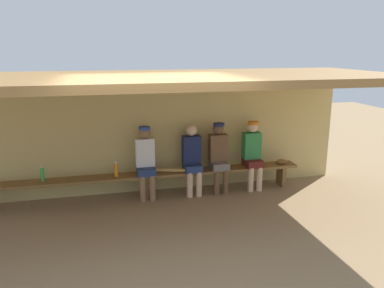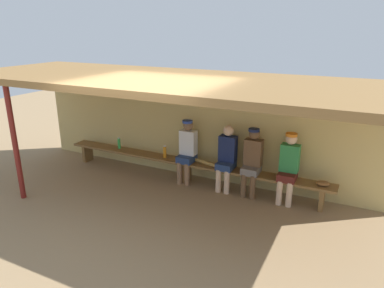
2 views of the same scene
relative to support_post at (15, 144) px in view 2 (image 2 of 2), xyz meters
name	(u,v)px [view 2 (image 2 of 2)]	position (x,y,z in m)	size (l,w,h in m)	color
ground_plane	(147,213)	(2.50, 0.55, -1.10)	(24.00, 24.00, 0.00)	#937754
back_wall	(196,127)	(2.50, 2.55, 0.00)	(8.00, 0.20, 2.20)	tan
dugout_roof	(164,81)	(2.50, 1.25, 1.16)	(8.00, 2.80, 0.12)	olive
support_post	(15,144)	(0.00, 0.00, 0.00)	(0.10, 0.10, 2.20)	maroon
bench	(187,164)	(2.50, 2.10, -0.71)	(6.00, 0.36, 0.46)	brown
player_in_white	(252,159)	(3.91, 2.10, -0.35)	(0.34, 0.42, 1.34)	slate
player_leftmost	(187,148)	(2.50, 2.10, -0.35)	(0.34, 0.42, 1.34)	navy
player_in_red	(227,156)	(3.38, 2.10, -0.37)	(0.34, 0.42, 1.34)	navy
player_shirtless_tan	(289,165)	(4.60, 2.10, -0.35)	(0.34, 0.42, 1.34)	#591E19
water_bottle_orange	(119,143)	(0.71, 2.14, -0.51)	(0.06, 0.06, 0.26)	green
water_bottle_blue	(165,152)	(1.97, 2.08, -0.51)	(0.07, 0.07, 0.27)	orange
baseball_glove_worn	(323,183)	(5.23, 2.09, -0.60)	(0.24, 0.17, 0.09)	brown
baseball_bat	(206,163)	(2.95, 2.10, -0.61)	(0.07, 0.07, 0.78)	tan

